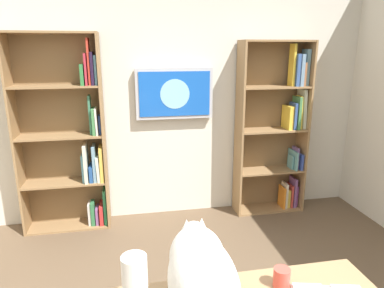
{
  "coord_description": "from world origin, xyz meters",
  "views": [
    {
      "loc": [
        0.47,
        1.55,
        1.87
      ],
      "look_at": [
        -0.03,
        -1.09,
        1.13
      ],
      "focal_mm": 32.49,
      "sensor_mm": 36.0,
      "label": 1
    }
  ],
  "objects": [
    {
      "name": "paper_towel_roll",
      "position": [
        0.47,
        0.27,
        0.9
      ],
      "size": [
        0.11,
        0.11,
        0.27
      ],
      "primitive_type": "cylinder",
      "color": "white",
      "rests_on": "desk"
    },
    {
      "name": "bookshelf_left",
      "position": [
        -1.23,
        -2.06,
        1.0
      ],
      "size": [
        0.8,
        0.28,
        1.96
      ],
      "color": "#937047",
      "rests_on": "ground"
    },
    {
      "name": "cat",
      "position": [
        0.2,
        0.34,
        0.96
      ],
      "size": [
        0.28,
        0.68,
        0.38
      ],
      "color": "white",
      "rests_on": "desk"
    },
    {
      "name": "coffee_mug",
      "position": [
        -0.22,
        0.23,
        0.81
      ],
      "size": [
        0.08,
        0.08,
        0.1
      ],
      "primitive_type": "cylinder",
      "color": "#D84C3F",
      "rests_on": "desk"
    },
    {
      "name": "bookshelf_right",
      "position": [
        1.04,
        -2.07,
        0.96
      ],
      "size": [
        0.87,
        0.28,
        2.02
      ],
      "color": "#937047",
      "rests_on": "ground"
    },
    {
      "name": "wall_mounted_tv",
      "position": [
        -0.05,
        -2.15,
        1.4
      ],
      "size": [
        0.83,
        0.07,
        0.54
      ],
      "color": "#B7B7BC"
    },
    {
      "name": "wall_back",
      "position": [
        0.0,
        -2.23,
        1.35
      ],
      "size": [
        4.52,
        0.06,
        2.7
      ],
      "primitive_type": "cube",
      "color": "silver",
      "rests_on": "ground"
    }
  ]
}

